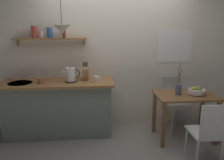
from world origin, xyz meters
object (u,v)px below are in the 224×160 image
(pendant_lamp, at_px, (62,29))
(coffee_mug_spare, at_px, (96,79))
(dining_chair_far, at_px, (174,100))
(coffee_mug_by_sink, at_px, (41,81))
(dining_chair_near, at_px, (208,131))
(knife_block, at_px, (85,73))
(electric_kettle, at_px, (71,75))
(fruit_bowl, at_px, (197,91))
(twig_vase, at_px, (178,89))
(dining_table, at_px, (185,103))

(pendant_lamp, bearing_deg, coffee_mug_spare, 5.58)
(dining_chair_far, relative_size, coffee_mug_by_sink, 7.29)
(dining_chair_near, relative_size, knife_block, 2.87)
(knife_block, xyz_separation_m, pendant_lamp, (-0.33, -0.17, 0.73))
(electric_kettle, bearing_deg, dining_chair_near, -30.16)
(dining_chair_far, height_order, electric_kettle, electric_kettle)
(fruit_bowl, xyz_separation_m, twig_vase, (-0.29, 0.02, 0.03))
(dining_chair_near, distance_m, knife_block, 2.04)
(coffee_mug_spare, xyz_separation_m, pendant_lamp, (-0.51, -0.05, 0.81))
(dining_table, height_order, dining_chair_near, dining_chair_near)
(knife_block, distance_m, coffee_mug_spare, 0.23)
(dining_chair_far, distance_m, electric_kettle, 1.89)
(electric_kettle, xyz_separation_m, pendant_lamp, (-0.09, -0.08, 0.73))
(dining_chair_near, bearing_deg, coffee_mug_spare, 143.74)
(coffee_mug_spare, bearing_deg, knife_block, 146.74)
(dining_chair_near, xyz_separation_m, coffee_mug_by_sink, (-2.29, 1.01, 0.48))
(dining_table, bearing_deg, coffee_mug_spare, 168.86)
(knife_block, relative_size, pendant_lamp, 0.52)
(electric_kettle, distance_m, pendant_lamp, 0.74)
(dining_chair_far, height_order, fruit_bowl, dining_chair_far)
(fruit_bowl, relative_size, pendant_lamp, 0.44)
(dining_chair_far, height_order, knife_block, knife_block)
(coffee_mug_spare, bearing_deg, pendant_lamp, -174.42)
(dining_table, xyz_separation_m, fruit_bowl, (0.17, -0.02, 0.20))
(coffee_mug_by_sink, xyz_separation_m, pendant_lamp, (0.37, -0.02, 0.80))
(dining_chair_far, xyz_separation_m, electric_kettle, (-1.80, -0.15, 0.53))
(coffee_mug_spare, distance_m, pendant_lamp, 0.95)
(fruit_bowl, bearing_deg, pendant_lamp, 173.28)
(knife_block, xyz_separation_m, coffee_mug_spare, (0.18, -0.12, -0.08))
(fruit_bowl, bearing_deg, coffee_mug_spare, 169.39)
(dining_table, distance_m, dining_chair_near, 0.77)
(dining_table, xyz_separation_m, pendant_lamp, (-1.92, 0.23, 1.16))
(twig_vase, xyz_separation_m, electric_kettle, (-1.70, 0.30, 0.20))
(fruit_bowl, xyz_separation_m, knife_block, (-1.76, 0.41, 0.24))
(dining_chair_near, distance_m, pendant_lamp, 2.51)
(knife_block, distance_m, coffee_mug_by_sink, 0.72)
(coffee_mug_spare, bearing_deg, dining_table, -11.14)
(dining_table, distance_m, coffee_mug_spare, 1.48)
(dining_table, height_order, pendant_lamp, pendant_lamp)
(dining_chair_near, height_order, knife_block, knife_block)
(electric_kettle, bearing_deg, coffee_mug_by_sink, -173.01)
(dining_chair_far, height_order, twig_vase, twig_vase)
(dining_chair_near, bearing_deg, pendant_lamp, 152.80)
(dining_chair_near, height_order, twig_vase, twig_vase)
(dining_chair_far, height_order, coffee_mug_by_sink, coffee_mug_by_sink)
(electric_kettle, bearing_deg, dining_table, -9.44)
(fruit_bowl, relative_size, electric_kettle, 0.97)
(knife_block, bearing_deg, dining_chair_near, -35.94)
(twig_vase, xyz_separation_m, coffee_mug_spare, (-1.28, 0.27, 0.12))
(twig_vase, distance_m, electric_kettle, 1.74)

